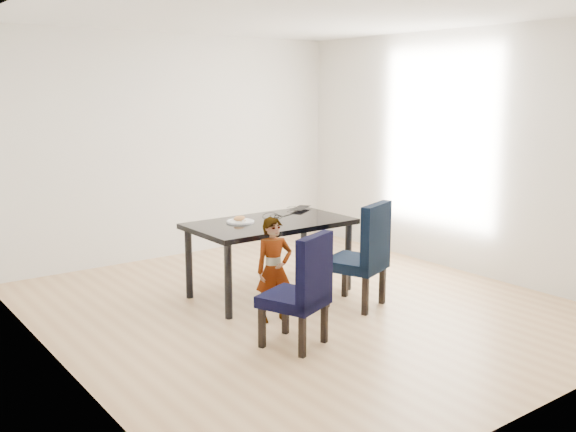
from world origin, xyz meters
TOP-DOWN VIEW (x-y plane):
  - floor at (0.00, 0.00)m, footprint 4.50×5.00m
  - ceiling at (0.00, 0.00)m, footprint 4.50×5.00m
  - wall_back at (0.00, 2.50)m, footprint 4.50×0.01m
  - wall_front at (0.00, -2.50)m, footprint 4.50×0.01m
  - wall_left at (-2.25, 0.00)m, footprint 0.01×5.00m
  - wall_right at (2.25, 0.00)m, footprint 0.01×5.00m
  - dining_table at (0.00, 0.50)m, footprint 1.60×0.90m
  - chair_left at (-0.62, -0.71)m, footprint 0.59×0.60m
  - chair_right at (0.44, -0.28)m, footprint 0.63×0.64m
  - child at (-0.42, -0.15)m, footprint 0.38×0.30m
  - plate at (-0.27, 0.62)m, footprint 0.35×0.35m
  - sandwich at (-0.28, 0.63)m, footprint 0.14×0.11m
  - laptop at (0.60, 0.85)m, footprint 0.39×0.35m
  - cable_tangle at (0.16, 0.62)m, footprint 0.16×0.16m

SIDE VIEW (x-z plane):
  - floor at x=0.00m, z-range -0.01..0.00m
  - dining_table at x=0.00m, z-range 0.00..0.75m
  - chair_left at x=-0.62m, z-range 0.00..0.93m
  - child at x=-0.42m, z-range 0.00..0.94m
  - chair_right at x=0.44m, z-range 0.00..1.01m
  - cable_tangle at x=0.16m, z-range 0.75..0.76m
  - plate at x=-0.27m, z-range 0.75..0.77m
  - laptop at x=0.60m, z-range 0.75..0.78m
  - sandwich at x=-0.28m, z-range 0.77..0.82m
  - wall_back at x=0.00m, z-range 0.00..2.70m
  - wall_front at x=0.00m, z-range 0.00..2.70m
  - wall_left at x=-2.25m, z-range 0.00..2.70m
  - wall_right at x=2.25m, z-range 0.00..2.70m
  - ceiling at x=0.00m, z-range 2.70..2.71m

